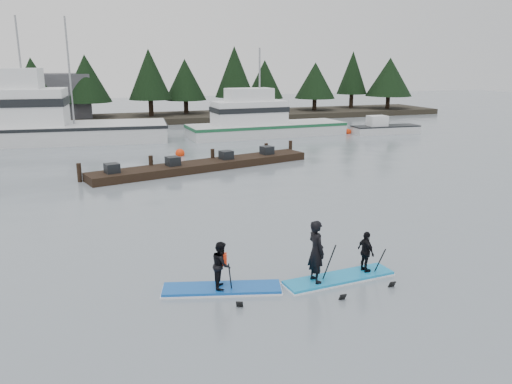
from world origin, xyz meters
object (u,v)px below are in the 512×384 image
object	(u,v)px
fishing_boat_large	(33,132)
paddleboard_duo	(335,259)
fishing_boat_medium	(263,129)
floating_dock	(204,165)
paddleboard_solo	(222,275)

from	to	relation	value
fishing_boat_large	paddleboard_duo	world-z (taller)	fishing_boat_large
fishing_boat_medium	floating_dock	size ratio (longest dim) A/B	0.99
paddleboard_duo	paddleboard_solo	bearing A→B (deg)	167.61
fishing_boat_medium	paddleboard_duo	bearing A→B (deg)	-107.85
floating_dock	paddleboard_duo	distance (m)	16.44
paddleboard_duo	fishing_boat_large	bearing A→B (deg)	103.89
floating_dock	fishing_boat_medium	bearing A→B (deg)	41.69
fishing_boat_large	paddleboard_solo	world-z (taller)	fishing_boat_large
floating_dock	paddleboard_solo	world-z (taller)	paddleboard_solo
fishing_boat_medium	floating_dock	xyz separation A→B (m)	(-8.05, -11.77, -0.34)
fishing_boat_large	paddleboard_duo	size ratio (longest dim) A/B	5.78
paddleboard_duo	fishing_boat_medium	bearing A→B (deg)	69.60
fishing_boat_medium	paddleboard_duo	distance (m)	29.38
fishing_boat_medium	paddleboard_duo	xyz separation A→B (m)	(-8.26, -28.20, 0.10)
fishing_boat_large	fishing_boat_medium	world-z (taller)	fishing_boat_large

